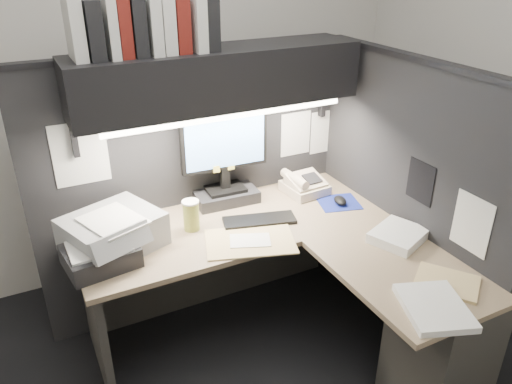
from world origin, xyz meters
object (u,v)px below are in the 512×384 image
coffee_cup (191,216)px  printer (113,232)px  monitor (225,168)px  notebook_stack (100,256)px  overhead_shelf (218,77)px  keyboard (259,220)px  telephone (305,185)px  desk (335,305)px

coffee_cup → printer: (-0.42, 0.01, 0.01)m
monitor → notebook_stack: (-0.81, -0.34, -0.17)m
overhead_shelf → printer: size_ratio=3.53×
monitor → keyboard: bearing=-74.9°
keyboard → telephone: telephone is taller
telephone → printer: 1.21m
printer → notebook_stack: bearing=-146.1°
monitor → coffee_cup: (-0.30, -0.22, -0.14)m
desk → telephone: size_ratio=6.90×
desk → telephone: telephone is taller
desk → overhead_shelf: bearing=111.8°
desk → keyboard: 0.61m
coffee_cup → desk: bearing=-47.6°
desk → coffee_cup: (-0.55, 0.60, 0.37)m
overhead_shelf → printer: bearing=-167.8°
overhead_shelf → coffee_cup: (-0.25, -0.15, -0.69)m
monitor → telephone: (0.49, -0.11, -0.17)m
overhead_shelf → coffee_cup: overhead_shelf is taller
monitor → coffee_cup: monitor is taller
keyboard → telephone: size_ratio=1.64×
monitor → printer: monitor is taller
notebook_stack → desk: bearing=-24.3°
overhead_shelf → monitor: (0.05, 0.07, -0.55)m
printer → desk: bearing=-53.1°
desk → overhead_shelf: size_ratio=1.10×
monitor → notebook_stack: monitor is taller
overhead_shelf → desk: bearing=-68.2°
desk → notebook_stack: size_ratio=5.19×
telephone → notebook_stack: bearing=-173.9°
telephone → keyboard: bearing=-158.1°
overhead_shelf → notebook_stack: 1.08m
telephone → printer: size_ratio=0.56×
keyboard → coffee_cup: coffee_cup is taller
monitor → telephone: monitor is taller
printer → coffee_cup: bearing=-22.2°
keyboard → notebook_stack: (-0.87, -0.03, 0.04)m
telephone → coffee_cup: (-0.79, -0.11, 0.03)m
desk → telephone: (0.24, 0.71, 0.34)m
telephone → printer: printer is taller
monitor → overhead_shelf: bearing=-124.3°
desk → keyboard: bearing=109.9°
telephone → coffee_cup: size_ratio=1.53×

